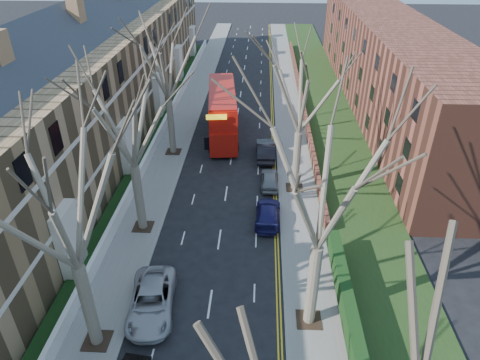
# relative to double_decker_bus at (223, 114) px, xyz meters

# --- Properties ---
(pavement_left) EXTENTS (3.00, 102.00, 0.12)m
(pavement_left) POSITION_rel_double_decker_bus_xyz_m (-4.76, 6.59, -2.33)
(pavement_left) COLOR slate
(pavement_left) RESTS_ON ground
(pavement_right) EXTENTS (3.00, 102.00, 0.12)m
(pavement_right) POSITION_rel_double_decker_bus_xyz_m (7.24, 6.59, -2.33)
(pavement_right) COLOR slate
(pavement_right) RESTS_ON ground
(terrace_left) EXTENTS (9.70, 78.00, 13.60)m
(terrace_left) POSITION_rel_double_decker_bus_xyz_m (-12.41, -1.41, 3.14)
(terrace_left) COLOR olive
(terrace_left) RESTS_ON ground
(flats_right) EXTENTS (13.97, 54.00, 10.00)m
(flats_right) POSITION_rel_double_decker_bus_xyz_m (18.70, 10.59, 2.59)
(flats_right) COLOR brown
(flats_right) RESTS_ON ground
(front_wall_left) EXTENTS (0.30, 78.00, 1.00)m
(front_wall_left) POSITION_rel_double_decker_bus_xyz_m (-6.41, -1.41, -1.77)
(front_wall_left) COLOR white
(front_wall_left) RESTS_ON ground
(grass_verge_right) EXTENTS (6.00, 102.00, 0.06)m
(grass_verge_right) POSITION_rel_double_decker_bus_xyz_m (11.74, 6.59, -2.24)
(grass_verge_right) COLOR #1D3613
(grass_verge_right) RESTS_ON ground
(tree_left_mid) EXTENTS (10.50, 10.50, 14.71)m
(tree_left_mid) POSITION_rel_double_decker_bus_xyz_m (-4.46, -26.41, 7.17)
(tree_left_mid) COLOR #685B4A
(tree_left_mid) RESTS_ON ground
(tree_left_far) EXTENTS (10.15, 10.15, 14.22)m
(tree_left_far) POSITION_rel_double_decker_bus_xyz_m (-4.46, -16.41, 6.85)
(tree_left_far) COLOR #685B4A
(tree_left_far) RESTS_ON ground
(tree_left_dist) EXTENTS (10.50, 10.50, 14.71)m
(tree_left_dist) POSITION_rel_double_decker_bus_xyz_m (-4.46, -4.41, 7.17)
(tree_left_dist) COLOR #685B4A
(tree_left_dist) RESTS_ON ground
(tree_right_mid) EXTENTS (10.50, 10.50, 14.71)m
(tree_right_mid) POSITION_rel_double_decker_bus_xyz_m (6.94, -24.41, 7.17)
(tree_right_mid) COLOR #685B4A
(tree_right_mid) RESTS_ON ground
(tree_right_far) EXTENTS (10.15, 10.15, 14.22)m
(tree_right_far) POSITION_rel_double_decker_bus_xyz_m (6.94, -10.41, 6.85)
(tree_right_far) COLOR #685B4A
(tree_right_far) RESTS_ON ground
(double_decker_bus) EXTENTS (3.85, 11.86, 4.85)m
(double_decker_bus) POSITION_rel_double_decker_bus_xyz_m (0.00, 0.00, 0.00)
(double_decker_bus) COLOR #A8140C
(double_decker_bus) RESTS_ON ground
(car_left_far) EXTENTS (3.03, 5.61, 1.49)m
(car_left_far) POSITION_rel_double_decker_bus_xyz_m (-2.00, -24.05, -1.64)
(car_left_far) COLOR #A6A5AB
(car_left_far) RESTS_ON ground
(car_right_near) EXTENTS (1.99, 4.52, 1.29)m
(car_right_near) POSITION_rel_double_decker_bus_xyz_m (4.66, -14.99, -1.75)
(car_right_near) COLOR #191750
(car_right_near) RESTS_ON ground
(car_right_mid) EXTENTS (1.54, 3.75, 1.27)m
(car_right_mid) POSITION_rel_double_decker_bus_xyz_m (4.82, -9.97, -1.75)
(car_right_mid) COLOR gray
(car_right_mid) RESTS_ON ground
(car_right_far) EXTENTS (1.80, 4.83, 1.58)m
(car_right_far) POSITION_rel_double_decker_bus_xyz_m (4.47, -4.85, -1.60)
(car_right_far) COLOR black
(car_right_far) RESTS_ON ground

